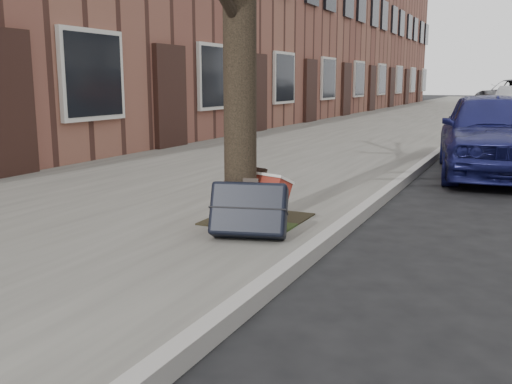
% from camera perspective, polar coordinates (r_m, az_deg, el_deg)
% --- Properties ---
extents(ground, '(120.00, 120.00, 0.00)m').
position_cam_1_polar(ground, '(3.79, 20.59, -11.40)').
color(ground, black).
rests_on(ground, ground).
extents(near_sidewalk, '(5.00, 70.00, 0.12)m').
position_cam_1_polar(near_sidewalk, '(18.97, 13.45, 6.64)').
color(near_sidewalk, slate).
rests_on(near_sidewalk, ground).
extents(house_near, '(6.80, 40.00, 7.00)m').
position_cam_1_polar(house_near, '(21.95, -1.41, 16.48)').
color(house_near, brown).
rests_on(house_near, ground).
extents(dirt_patch, '(0.85, 0.85, 0.02)m').
position_cam_1_polar(dirt_patch, '(5.37, 0.14, -2.71)').
color(dirt_patch, black).
rests_on(dirt_patch, near_sidewalk).
extents(suitcase_red, '(0.72, 0.54, 0.50)m').
position_cam_1_polar(suitcase_red, '(5.04, -0.35, -0.79)').
color(suitcase_red, maroon).
rests_on(suitcase_red, near_sidewalk).
extents(suitcase_navy, '(0.70, 0.52, 0.49)m').
position_cam_1_polar(suitcase_navy, '(4.68, -0.72, -1.76)').
color(suitcase_navy, black).
rests_on(suitcase_navy, near_sidewalk).
extents(car_near_front, '(2.05, 3.95, 1.29)m').
position_cam_1_polar(car_near_front, '(9.32, 22.70, 5.49)').
color(car_near_front, '#161952').
rests_on(car_near_front, ground).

